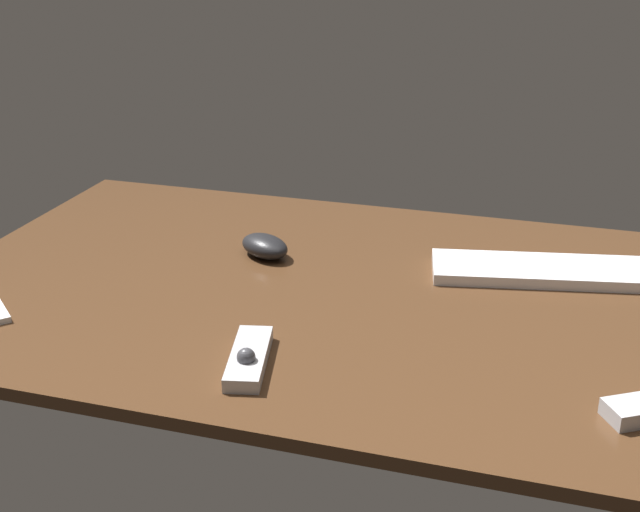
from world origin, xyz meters
The scene contains 4 objects.
desk centered at (0.00, 0.00, 1.00)cm, with size 140.00×84.00×2.00cm, color #4C301C.
keyboard centered at (28.88, 15.30, 2.97)cm, with size 37.01×11.68×1.94cm, color white.
computer_mouse centered at (-19.24, 9.87, 3.96)cm, with size 10.15×6.36×3.91cm, color black.
media_remote centered at (-7.94, -27.27, 3.15)cm, with size 8.15×16.13×3.74cm.
Camera 1 is at (30.77, -121.88, 60.84)cm, focal length 47.77 mm.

